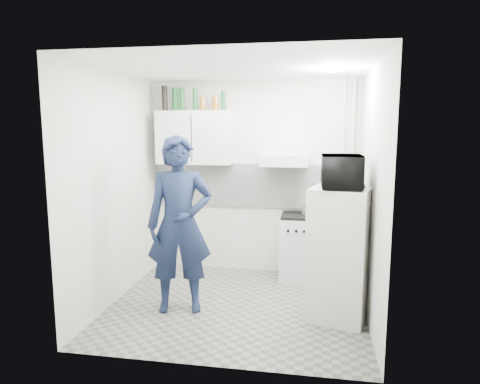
# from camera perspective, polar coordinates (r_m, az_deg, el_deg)

# --- Properties ---
(floor) EXTENTS (2.80, 2.80, 0.00)m
(floor) POSITION_cam_1_polar(r_m,az_deg,el_deg) (4.97, -0.49, -14.92)
(floor) COLOR slate
(floor) RESTS_ON ground
(ceiling) EXTENTS (2.80, 2.80, 0.00)m
(ceiling) POSITION_cam_1_polar(r_m,az_deg,el_deg) (4.60, -0.53, 16.29)
(ceiling) COLOR white
(ceiling) RESTS_ON wall_back
(wall_back) EXTENTS (2.80, 0.00, 2.80)m
(wall_back) POSITION_cam_1_polar(r_m,az_deg,el_deg) (5.83, 1.68, 1.87)
(wall_back) COLOR silver
(wall_back) RESTS_ON floor
(wall_left) EXTENTS (0.00, 2.60, 2.60)m
(wall_left) POSITION_cam_1_polar(r_m,az_deg,el_deg) (5.05, -16.35, 0.46)
(wall_left) COLOR silver
(wall_left) RESTS_ON floor
(wall_right) EXTENTS (0.00, 2.60, 2.60)m
(wall_right) POSITION_cam_1_polar(r_m,az_deg,el_deg) (4.58, 17.01, -0.39)
(wall_right) COLOR silver
(wall_right) RESTS_ON floor
(person) EXTENTS (0.79, 0.61, 1.91)m
(person) POSITION_cam_1_polar(r_m,az_deg,el_deg) (4.64, -8.05, -4.34)
(person) COLOR #131B34
(person) RESTS_ON floor
(stove) EXTENTS (0.52, 0.52, 0.83)m
(stove) POSITION_cam_1_polar(r_m,az_deg,el_deg) (5.71, 8.06, -7.42)
(stove) COLOR silver
(stove) RESTS_ON floor
(fridge) EXTENTS (0.70, 0.70, 1.38)m
(fridge) POSITION_cam_1_polar(r_m,az_deg,el_deg) (4.58, 13.07, -8.03)
(fridge) COLOR beige
(fridge) RESTS_ON floor
(stove_top) EXTENTS (0.50, 0.50, 0.03)m
(stove_top) POSITION_cam_1_polar(r_m,az_deg,el_deg) (5.60, 8.15, -3.16)
(stove_top) COLOR black
(stove_top) RESTS_ON stove
(saucepan) EXTENTS (0.16, 0.16, 0.09)m
(saucepan) POSITION_cam_1_polar(r_m,az_deg,el_deg) (5.63, 9.02, -2.50)
(saucepan) COLOR silver
(saucepan) RESTS_ON stove_top
(microwave) EXTENTS (0.60, 0.41, 0.33)m
(microwave) POSITION_cam_1_polar(r_m,az_deg,el_deg) (4.42, 13.45, 2.67)
(microwave) COLOR black
(microwave) RESTS_ON fridge
(bottle_a) EXTENTS (0.08, 0.08, 0.33)m
(bottle_a) POSITION_cam_1_polar(r_m,az_deg,el_deg) (5.91, -10.01, 12.18)
(bottle_a) COLOR black
(bottle_a) RESTS_ON upper_cabinet
(bottle_b) EXTENTS (0.08, 0.08, 0.31)m
(bottle_b) POSITION_cam_1_polar(r_m,az_deg,el_deg) (5.86, -8.66, 12.12)
(bottle_b) COLOR #144C1E
(bottle_b) RESTS_ON upper_cabinet
(bottle_c) EXTENTS (0.07, 0.07, 0.30)m
(bottle_c) POSITION_cam_1_polar(r_m,az_deg,el_deg) (5.83, -7.74, 12.11)
(bottle_c) COLOR #144C1E
(bottle_c) RESTS_ON upper_cabinet
(bottle_d) EXTENTS (0.07, 0.07, 0.29)m
(bottle_d) POSITION_cam_1_polar(r_m,az_deg,el_deg) (5.78, -5.99, 12.15)
(bottle_d) COLOR #144C1E
(bottle_d) RESTS_ON upper_cabinet
(canister_a) EXTENTS (0.07, 0.07, 0.18)m
(canister_a) POSITION_cam_1_polar(r_m,az_deg,el_deg) (5.75, -4.99, 11.61)
(canister_a) COLOR brown
(canister_a) RESTS_ON upper_cabinet
(canister_b) EXTENTS (0.10, 0.10, 0.18)m
(canister_b) POSITION_cam_1_polar(r_m,az_deg,el_deg) (5.71, -3.31, 11.68)
(canister_b) COLOR brown
(canister_b) RESTS_ON upper_cabinet
(bottle_e) EXTENTS (0.06, 0.06, 0.25)m
(bottle_e) POSITION_cam_1_polar(r_m,az_deg,el_deg) (5.69, -2.23, 12.02)
(bottle_e) COLOR #144C1E
(bottle_e) RESTS_ON upper_cabinet
(upper_cabinet) EXTENTS (1.00, 0.35, 0.70)m
(upper_cabinet) POSITION_cam_1_polar(r_m,az_deg,el_deg) (5.78, -5.99, 7.23)
(upper_cabinet) COLOR beige
(upper_cabinet) RESTS_ON wall_back
(range_hood) EXTENTS (0.60, 0.50, 0.14)m
(range_hood) POSITION_cam_1_polar(r_m,az_deg,el_deg) (5.51, 5.97, 4.25)
(range_hood) COLOR silver
(range_hood) RESTS_ON wall_back
(backsplash) EXTENTS (2.74, 0.03, 0.60)m
(backsplash) POSITION_cam_1_polar(r_m,az_deg,el_deg) (5.83, 1.65, 0.88)
(backsplash) COLOR white
(backsplash) RESTS_ON wall_back
(pipe_a) EXTENTS (0.05, 0.05, 2.60)m
(pipe_a) POSITION_cam_1_polar(r_m,az_deg,el_deg) (5.72, 14.58, 1.46)
(pipe_a) COLOR silver
(pipe_a) RESTS_ON floor
(pipe_b) EXTENTS (0.04, 0.04, 2.60)m
(pipe_b) POSITION_cam_1_polar(r_m,az_deg,el_deg) (5.71, 13.38, 1.49)
(pipe_b) COLOR silver
(pipe_b) RESTS_ON floor
(ceiling_spot_fixture) EXTENTS (0.10, 0.10, 0.02)m
(ceiling_spot_fixture) POSITION_cam_1_polar(r_m,az_deg,el_deg) (4.72, 12.41, 15.52)
(ceiling_spot_fixture) COLOR white
(ceiling_spot_fixture) RESTS_ON ceiling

